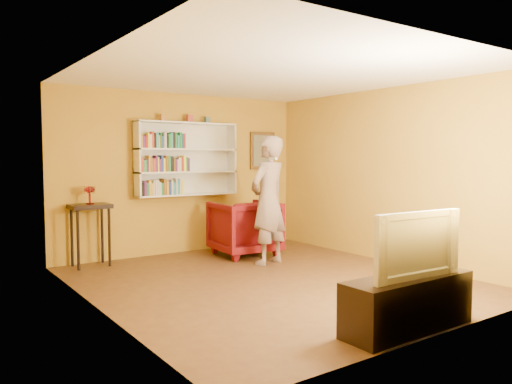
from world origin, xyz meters
TOP-DOWN VIEW (x-y plane):
  - room_shell at (0.00, 0.00)m, footprint 5.30×5.80m
  - bookshelf at (0.00, 2.41)m, footprint 1.80×0.29m
  - books_row_lower at (-0.50, 2.30)m, footprint 0.73×0.19m
  - books_row_middle at (-0.44, 2.30)m, footprint 0.85×0.19m
  - books_row_upper at (-0.46, 2.30)m, footprint 0.77×0.18m
  - ornament_left at (-0.43, 2.35)m, footprint 0.08×0.08m
  - ornament_centre at (0.05, 2.35)m, footprint 0.09×0.09m
  - ornament_right at (0.39, 2.35)m, footprint 0.08×0.08m
  - framed_painting at (1.65, 2.46)m, footprint 0.55×0.05m
  - console_table at (-1.67, 2.25)m, footprint 0.57×0.44m
  - ruby_lustre at (-1.67, 2.25)m, footprint 0.17×0.17m
  - armchair at (0.69, 1.64)m, footprint 1.06×1.09m
  - person at (0.60, 0.86)m, footprint 0.82×0.65m
  - game_remote at (0.48, 0.58)m, footprint 0.04×0.15m
  - tv_cabinet at (-0.07, -2.25)m, footprint 1.43×0.43m
  - television at (-0.07, -2.25)m, footprint 1.09×0.20m

SIDE VIEW (x-z plane):
  - tv_cabinet at x=-0.07m, z-range 0.00..0.51m
  - armchair at x=0.69m, z-range 0.00..0.91m
  - console_table at x=-1.67m, z-range 0.30..1.24m
  - television at x=-0.07m, z-range 0.51..1.13m
  - person at x=0.60m, z-range 0.00..1.95m
  - room_shell at x=0.00m, z-range -0.42..2.46m
  - ruby_lustre at x=-1.67m, z-range 0.99..1.26m
  - books_row_lower at x=-0.50m, z-range 1.00..1.26m
  - books_row_middle at x=-0.44m, z-range 1.38..1.64m
  - bookshelf at x=0.00m, z-range 0.98..2.21m
  - game_remote at x=0.48m, z-range 1.59..1.63m
  - framed_painting at x=1.65m, z-range 1.40..2.10m
  - books_row_upper at x=-0.46m, z-range 1.76..2.02m
  - ornament_right at x=0.39m, z-range 2.21..2.32m
  - ornament_left at x=-0.43m, z-range 2.21..2.33m
  - ornament_centre at x=0.05m, z-range 2.21..2.34m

